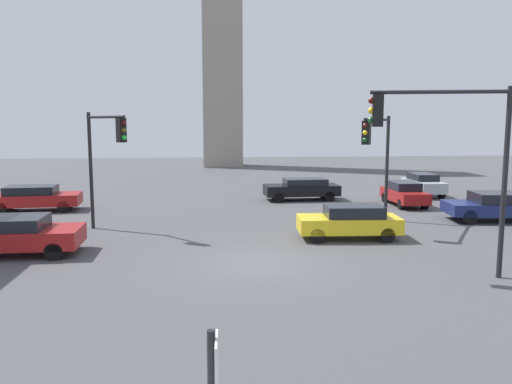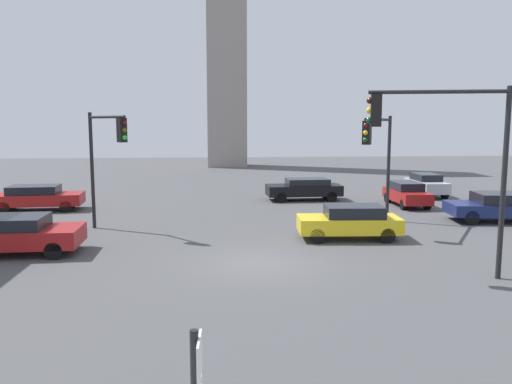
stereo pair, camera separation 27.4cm
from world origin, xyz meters
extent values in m
plane|color=#4C4C4F|center=(0.00, 0.00, 0.00)|extent=(109.77, 109.77, 0.00)
cube|color=white|center=(-1.73, -11.54, 2.09)|extent=(0.06, 0.56, 0.46)
cylinder|color=black|center=(-6.98, 6.58, 2.63)|extent=(0.16, 0.16, 5.26)
cylinder|color=black|center=(-6.04, 5.50, 5.04)|extent=(1.97, 2.22, 0.12)
cube|color=black|center=(-5.27, 4.62, 4.49)|extent=(0.45, 0.45, 1.00)
sphere|color=#4C0F0C|center=(-5.14, 4.47, 4.79)|extent=(0.20, 0.20, 0.20)
sphere|color=#594714|center=(-5.14, 4.47, 4.49)|extent=(0.20, 0.20, 0.20)
sphere|color=green|center=(-5.14, 4.47, 4.19)|extent=(0.20, 0.20, 0.20)
cylinder|color=black|center=(7.25, -2.43, 2.94)|extent=(0.16, 0.16, 5.89)
cylinder|color=black|center=(5.25, -1.96, 5.73)|extent=(4.02, 1.06, 0.12)
cube|color=black|center=(3.50, -1.54, 5.18)|extent=(0.39, 0.39, 1.00)
sphere|color=#4C0F0C|center=(3.31, -1.50, 5.48)|extent=(0.20, 0.20, 0.20)
sphere|color=yellow|center=(3.31, -1.50, 5.18)|extent=(0.20, 0.20, 0.20)
sphere|color=#14471E|center=(3.31, -1.50, 4.88)|extent=(0.20, 0.20, 0.20)
cylinder|color=black|center=(6.99, 7.13, 2.56)|extent=(0.16, 0.16, 5.13)
cylinder|color=black|center=(5.87, 5.43, 4.94)|extent=(2.33, 3.46, 0.12)
cube|color=black|center=(4.90, 3.94, 4.39)|extent=(0.44, 0.44, 1.00)
sphere|color=#4C0F0C|center=(4.79, 3.78, 4.69)|extent=(0.20, 0.20, 0.20)
sphere|color=yellow|center=(4.79, 3.78, 4.39)|extent=(0.20, 0.20, 0.20)
sphere|color=#14471E|center=(4.79, 3.78, 4.09)|extent=(0.20, 0.20, 0.20)
cube|color=navy|center=(12.35, 6.50, 0.63)|extent=(4.99, 2.66, 0.56)
cube|color=black|center=(12.58, 6.48, 1.14)|extent=(2.87, 2.16, 0.54)
cylinder|color=black|center=(10.63, 5.83, 0.35)|extent=(0.74, 0.46, 0.70)
cylinder|color=black|center=(10.84, 7.56, 0.35)|extent=(0.74, 0.46, 0.70)
cube|color=yellow|center=(4.06, 3.37, 0.62)|extent=(4.26, 2.02, 0.63)
cube|color=black|center=(4.27, 3.36, 1.15)|extent=(2.42, 1.70, 0.51)
cylinder|color=black|center=(2.61, 2.72, 0.31)|extent=(0.63, 0.35, 0.61)
cylinder|color=black|center=(2.69, 4.18, 0.31)|extent=(0.63, 0.35, 0.61)
cylinder|color=black|center=(5.43, 2.56, 0.31)|extent=(0.63, 0.35, 0.61)
cylinder|color=black|center=(5.52, 4.01, 0.31)|extent=(0.63, 0.35, 0.61)
cube|color=maroon|center=(-8.77, 1.96, 0.64)|extent=(4.68, 2.23, 0.65)
cube|color=black|center=(-9.00, 1.96, 1.17)|extent=(2.63, 1.93, 0.48)
cylinder|color=black|center=(-7.21, 2.87, 0.32)|extent=(0.64, 0.40, 0.64)
cylinder|color=black|center=(-7.17, 1.13, 0.32)|extent=(0.64, 0.40, 0.64)
cube|color=maroon|center=(9.69, 11.54, 0.61)|extent=(1.63, 3.94, 0.63)
cube|color=black|center=(9.69, 11.74, 1.13)|extent=(1.43, 2.21, 0.50)
cylinder|color=black|center=(10.34, 10.20, 0.29)|extent=(0.29, 0.59, 0.59)
cylinder|color=black|center=(9.02, 10.21, 0.29)|extent=(0.29, 0.59, 0.59)
cylinder|color=black|center=(10.36, 12.87, 0.29)|extent=(0.29, 0.59, 0.59)
cylinder|color=black|center=(9.03, 12.88, 0.29)|extent=(0.29, 0.59, 0.59)
cube|color=#ADB2B7|center=(12.50, 15.40, 0.68)|extent=(1.68, 4.01, 0.68)
cube|color=black|center=(12.50, 15.60, 1.22)|extent=(1.45, 2.25, 0.48)
cylinder|color=black|center=(13.13, 14.03, 0.34)|extent=(0.30, 0.69, 0.68)
cylinder|color=black|center=(11.82, 14.06, 0.34)|extent=(0.30, 0.69, 0.68)
cylinder|color=black|center=(13.18, 16.73, 0.34)|extent=(0.30, 0.69, 0.68)
cylinder|color=black|center=(11.87, 16.76, 0.34)|extent=(0.30, 0.69, 0.68)
cube|color=maroon|center=(-11.08, 11.73, 0.63)|extent=(4.75, 2.26, 0.61)
cube|color=black|center=(-11.31, 11.71, 1.14)|extent=(2.70, 1.89, 0.49)
cylinder|color=black|center=(-9.57, 12.64, 0.32)|extent=(0.66, 0.39, 0.64)
cylinder|color=black|center=(-9.46, 11.04, 0.32)|extent=(0.66, 0.39, 0.64)
cylinder|color=black|center=(-12.71, 12.42, 0.32)|extent=(0.66, 0.39, 0.64)
cylinder|color=black|center=(-12.60, 10.82, 0.32)|extent=(0.66, 0.39, 0.64)
cube|color=black|center=(4.11, 14.27, 0.64)|extent=(4.67, 2.07, 0.64)
cube|color=black|center=(4.34, 14.28, 1.14)|extent=(2.64, 1.76, 0.44)
cylinder|color=black|center=(2.58, 13.43, 0.32)|extent=(0.65, 0.36, 0.63)
cylinder|color=black|center=(2.52, 14.97, 0.32)|extent=(0.65, 0.36, 0.63)
cylinder|color=black|center=(5.70, 13.57, 0.32)|extent=(0.65, 0.36, 0.63)
cylinder|color=black|center=(5.64, 15.10, 0.32)|extent=(0.65, 0.36, 0.63)
cube|color=gray|center=(0.09, 40.28, 15.63)|extent=(4.22, 4.22, 31.25)
camera|label=1|loc=(-1.82, -17.26, 4.80)|focal=36.28mm
camera|label=2|loc=(-1.55, -17.28, 4.80)|focal=36.28mm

